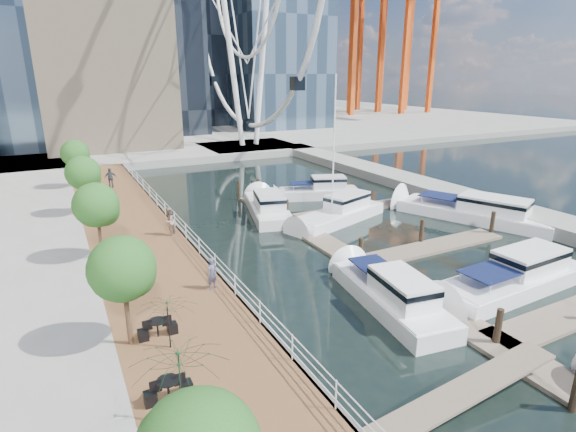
# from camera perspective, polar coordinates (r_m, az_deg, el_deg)

# --- Properties ---
(ground) EXTENTS (520.00, 520.00, 0.00)m
(ground) POSITION_cam_1_polar(r_m,az_deg,el_deg) (21.66, 15.44, -15.01)
(ground) COLOR black
(ground) RESTS_ON ground
(boardwalk) EXTENTS (6.00, 60.00, 1.00)m
(boardwalk) POSITION_cam_1_polar(r_m,az_deg,el_deg) (30.31, -18.01, -4.53)
(boardwalk) COLOR brown
(boardwalk) RESTS_ON ground
(seawall) EXTENTS (0.25, 60.00, 1.00)m
(seawall) POSITION_cam_1_polar(r_m,az_deg,el_deg) (30.86, -12.54, -3.67)
(seawall) COLOR #595954
(seawall) RESTS_ON ground
(land_far) EXTENTS (200.00, 114.00, 1.00)m
(land_far) POSITION_cam_1_polar(r_m,az_deg,el_deg) (116.24, -21.37, 10.91)
(land_far) COLOR gray
(land_far) RESTS_ON ground
(breakwater) EXTENTS (4.00, 60.00, 1.00)m
(breakwater) POSITION_cam_1_polar(r_m,az_deg,el_deg) (47.96, 17.08, 3.54)
(breakwater) COLOR gray
(breakwater) RESTS_ON ground
(pier) EXTENTS (14.00, 12.00, 1.00)m
(pier) POSITION_cam_1_polar(r_m,az_deg,el_deg) (71.24, -4.94, 8.59)
(pier) COLOR gray
(pier) RESTS_ON ground
(railing) EXTENTS (0.10, 60.00, 1.05)m
(railing) POSITION_cam_1_polar(r_m,az_deg,el_deg) (30.49, -12.84, -1.90)
(railing) COLOR white
(railing) RESTS_ON boardwalk
(floating_docks) EXTENTS (16.00, 34.00, 2.60)m
(floating_docks) POSITION_cam_1_polar(r_m,az_deg,el_deg) (33.00, 14.08, -2.40)
(floating_docks) COLOR #6D6051
(floating_docks) RESTS_ON ground
(port_cranes) EXTENTS (40.00, 52.00, 38.00)m
(port_cranes) POSITION_cam_1_polar(r_m,az_deg,el_deg) (135.64, 9.69, 20.86)
(port_cranes) COLOR #D84C14
(port_cranes) RESTS_ON ground
(street_trees) EXTENTS (2.60, 42.60, 4.60)m
(street_trees) POSITION_cam_1_polar(r_m,az_deg,el_deg) (27.96, -23.20, 1.28)
(street_trees) COLOR #3F2B1C
(street_trees) RESTS_ON ground
(cafe_tables) EXTENTS (2.50, 13.70, 0.74)m
(cafe_tables) POSITION_cam_1_polar(r_m,az_deg,el_deg) (15.12, -11.43, -24.54)
(cafe_tables) COLOR black
(cafe_tables) RESTS_ON ground
(yacht_foreground) EXTENTS (10.97, 3.31, 2.15)m
(yacht_foreground) POSITION_cam_1_polar(r_m,az_deg,el_deg) (28.26, 26.62, -8.32)
(yacht_foreground) COLOR white
(yacht_foreground) RESTS_ON ground
(pedestrian_near) EXTENTS (0.72, 0.63, 1.65)m
(pedestrian_near) POSITION_cam_1_polar(r_m,az_deg,el_deg) (23.18, -9.58, -7.21)
(pedestrian_near) COLOR #45455C
(pedestrian_near) RESTS_ON boardwalk
(pedestrian_mid) EXTENTS (1.16, 1.20, 1.95)m
(pedestrian_mid) POSITION_cam_1_polar(r_m,az_deg,el_deg) (31.32, -14.89, -0.67)
(pedestrian_mid) COLOR gray
(pedestrian_mid) RESTS_ON boardwalk
(pedestrian_far) EXTENTS (1.16, 0.55, 1.92)m
(pedestrian_far) POSITION_cam_1_polar(r_m,az_deg,el_deg) (46.58, -21.60, 4.53)
(pedestrian_far) COLOR #2E3439
(pedestrian_far) RESTS_ON boardwalk
(moored_yachts) EXTENTS (21.90, 36.32, 11.50)m
(moored_yachts) POSITION_cam_1_polar(r_m,az_deg,el_deg) (35.03, 10.85, -1.87)
(moored_yachts) COLOR white
(moored_yachts) RESTS_ON ground
(cafe_seating) EXTENTS (4.10, 13.84, 2.69)m
(cafe_seating) POSITION_cam_1_polar(r_m,az_deg,el_deg) (13.75, -11.23, -24.47)
(cafe_seating) COLOR #0F3911
(cafe_seating) RESTS_ON ground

